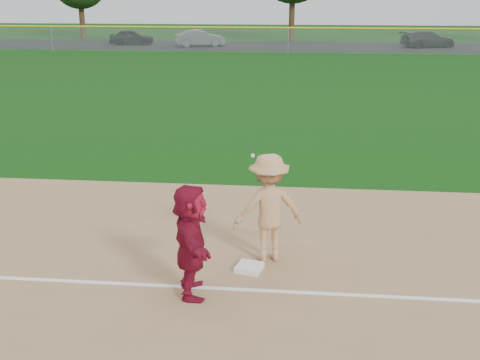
# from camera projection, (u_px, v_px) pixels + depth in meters

# --- Properties ---
(ground) EXTENTS (160.00, 160.00, 0.00)m
(ground) POSITION_uv_depth(u_px,v_px,m) (232.00, 270.00, 11.31)
(ground) COLOR #0E3F0C
(ground) RESTS_ON ground
(foul_line) EXTENTS (60.00, 0.10, 0.01)m
(foul_line) POSITION_uv_depth(u_px,v_px,m) (227.00, 289.00, 10.55)
(foul_line) COLOR white
(foul_line) RESTS_ON infield_dirt
(parking_asphalt) EXTENTS (120.00, 10.00, 0.01)m
(parking_asphalt) POSITION_uv_depth(u_px,v_px,m) (290.00, 46.00, 54.89)
(parking_asphalt) COLOR black
(parking_asphalt) RESTS_ON ground
(first_base) EXTENTS (0.56, 0.56, 0.10)m
(first_base) POSITION_uv_depth(u_px,v_px,m) (249.00, 268.00, 11.24)
(first_base) COLOR white
(first_base) RESTS_ON infield_dirt
(base_runner) EXTENTS (0.97, 1.93, 1.99)m
(base_runner) POSITION_uv_depth(u_px,v_px,m) (191.00, 240.00, 10.10)
(base_runner) COLOR maroon
(base_runner) RESTS_ON infield_dirt
(car_left) EXTENTS (4.32, 2.38, 1.39)m
(car_left) POSITION_uv_depth(u_px,v_px,m) (132.00, 37.00, 56.13)
(car_left) COLOR black
(car_left) RESTS_ON parking_asphalt
(car_mid) EXTENTS (4.72, 2.77, 1.47)m
(car_mid) POSITION_uv_depth(u_px,v_px,m) (200.00, 38.00, 54.42)
(car_mid) COLOR #585A60
(car_mid) RESTS_ON parking_asphalt
(car_right) EXTENTS (5.26, 3.44, 1.42)m
(car_right) POSITION_uv_depth(u_px,v_px,m) (428.00, 39.00, 53.44)
(car_right) COLOR black
(car_right) RESTS_ON parking_asphalt
(first_base_play) EXTENTS (1.55, 1.19, 2.17)m
(first_base_play) POSITION_uv_depth(u_px,v_px,m) (269.00, 208.00, 11.41)
(first_base_play) COLOR #AAAAAD
(first_base_play) RESTS_ON infield_dirt
(outfield_fence) EXTENTS (110.00, 0.12, 110.00)m
(outfield_fence) POSITION_uv_depth(u_px,v_px,m) (289.00, 28.00, 48.61)
(outfield_fence) COLOR #999EA0
(outfield_fence) RESTS_ON ground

